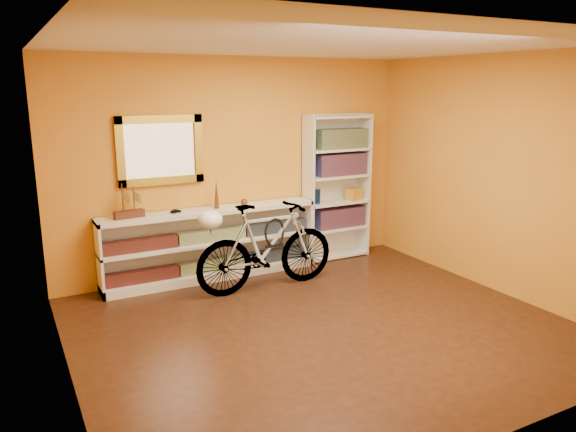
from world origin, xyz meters
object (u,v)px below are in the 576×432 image
bicycle (267,246)px  helmet (210,220)px  console_unit (211,244)px  bookcase (337,188)px

bicycle → helmet: size_ratio=6.57×
console_unit → bicycle: (0.42, -0.63, 0.08)m
bookcase → helmet: bearing=-161.7°
console_unit → bookcase: size_ratio=1.37×
bookcase → bicycle: bookcase is taller
helmet → bookcase: bearing=18.3°
bookcase → bicycle: size_ratio=1.11×
console_unit → bicycle: bearing=-56.3°
bookcase → helmet: 2.11m
console_unit → bookcase: bearing=0.8°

